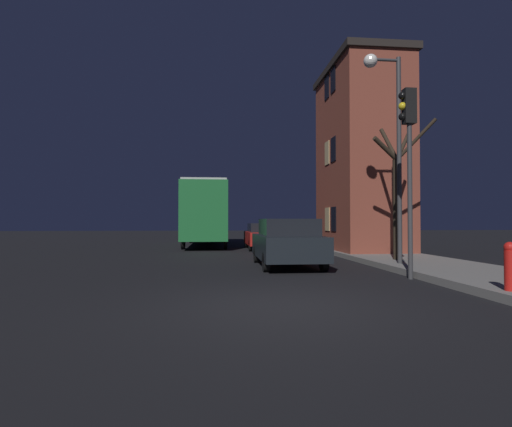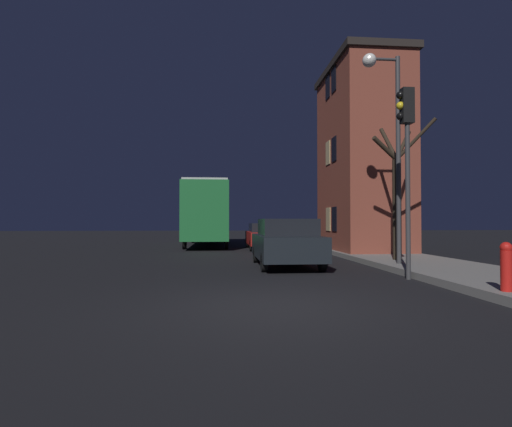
{
  "view_description": "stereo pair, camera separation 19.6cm",
  "coord_description": "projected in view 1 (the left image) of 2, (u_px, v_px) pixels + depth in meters",
  "views": [
    {
      "loc": [
        -1.09,
        -6.88,
        1.45
      ],
      "look_at": [
        0.51,
        9.04,
        1.79
      ],
      "focal_mm": 28.0,
      "sensor_mm": 36.0,
      "label": 1
    },
    {
      "loc": [
        -0.9,
        -6.9,
        1.45
      ],
      "look_at": [
        0.51,
        9.04,
        1.79
      ],
      "focal_mm": 28.0,
      "sensor_mm": 36.0,
      "label": 2
    }
  ],
  "objects": [
    {
      "name": "car_mid_lane",
      "position": [
        264.0,
        236.0,
        21.1
      ],
      "size": [
        1.82,
        4.34,
        1.38
      ],
      "color": "#B21E19",
      "rests_on": "ground"
    },
    {
      "name": "brick_building",
      "position": [
        361.0,
        157.0,
        18.57
      ],
      "size": [
        3.15,
        5.58,
        8.58
      ],
      "color": "brown",
      "rests_on": "sidewalk"
    },
    {
      "name": "ground_plane",
      "position": [
        279.0,
        306.0,
        6.92
      ],
      "size": [
        120.0,
        120.0,
        0.0
      ],
      "primitive_type": "plane",
      "color": "black"
    },
    {
      "name": "car_near_lane",
      "position": [
        287.0,
        242.0,
        12.94
      ],
      "size": [
        1.89,
        4.14,
        1.55
      ],
      "color": "black",
      "rests_on": "ground"
    },
    {
      "name": "traffic_light",
      "position": [
        408.0,
        143.0,
        10.18
      ],
      "size": [
        0.43,
        0.24,
        4.86
      ],
      "color": "#38383A",
      "rests_on": "ground"
    },
    {
      "name": "bare_tree",
      "position": [
        397.0,
        192.0,
        13.57
      ],
      "size": [
        2.08,
        1.53,
        4.68
      ],
      "color": "#2D2319",
      "rests_on": "sidewalk"
    },
    {
      "name": "bus",
      "position": [
        206.0,
        210.0,
        24.51
      ],
      "size": [
        2.43,
        10.11,
        3.66
      ],
      "color": "#1E6B33",
      "rests_on": "ground"
    },
    {
      "name": "streetlamp",
      "position": [
        388.0,
        121.0,
        12.29
      ],
      "size": [
        1.18,
        0.42,
        6.44
      ],
      "color": "#38383A",
      "rests_on": "sidewalk"
    },
    {
      "name": "fire_hydrant",
      "position": [
        510.0,
        265.0,
        7.38
      ],
      "size": [
        0.21,
        0.21,
        0.91
      ],
      "color": "red",
      "rests_on": "sidewalk"
    }
  ]
}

